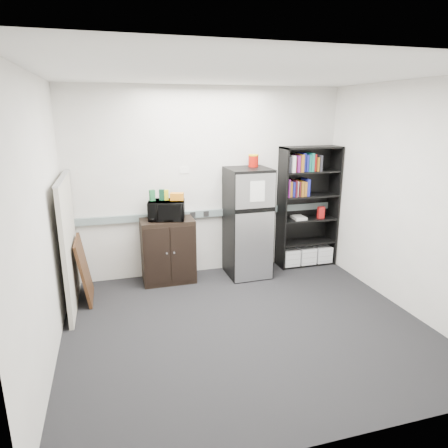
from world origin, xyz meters
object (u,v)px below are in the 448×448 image
(bookshelf, at_px, (308,208))
(cubicle_partition, at_px, (69,243))
(refrigerator, at_px, (248,223))
(microwave, at_px, (167,210))
(cabinet, at_px, (168,250))

(bookshelf, relative_size, cubicle_partition, 1.14)
(cubicle_partition, distance_m, refrigerator, 2.43)
(bookshelf, bearing_deg, microwave, -177.89)
(microwave, height_order, refrigerator, refrigerator)
(cabinet, height_order, refrigerator, refrigerator)
(cubicle_partition, height_order, cabinet, cubicle_partition)
(bookshelf, height_order, microwave, bookshelf)
(cubicle_partition, distance_m, microwave, 1.33)
(bookshelf, distance_m, microwave, 2.19)
(microwave, bearing_deg, cabinet, 102.98)
(bookshelf, distance_m, refrigerator, 1.04)
(cubicle_partition, relative_size, cabinet, 1.78)
(cubicle_partition, bearing_deg, cabinet, 18.68)
(refrigerator, bearing_deg, cubicle_partition, -173.03)
(refrigerator, bearing_deg, cabinet, 174.94)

